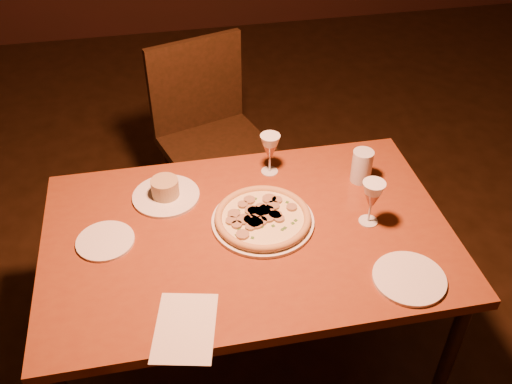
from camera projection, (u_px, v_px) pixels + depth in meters
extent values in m
plane|color=#301D10|center=(307.00, 377.00, 2.30)|extent=(7.00, 7.00, 0.00)
cube|color=brown|center=(248.00, 236.00, 1.92)|extent=(1.36, 0.88, 0.04)
cylinder|color=black|center=(84.00, 257.00, 2.35)|extent=(0.05, 0.05, 0.69)
cylinder|color=black|center=(446.00, 363.00, 1.96)|extent=(0.05, 0.05, 0.69)
cylinder|color=black|center=(371.00, 219.00, 2.53)|extent=(0.05, 0.05, 0.69)
cube|color=black|center=(218.00, 150.00, 2.68)|extent=(0.58, 0.58, 0.04)
cube|color=black|center=(196.00, 84.00, 2.67)|extent=(0.45, 0.17, 0.44)
cylinder|color=black|center=(202.00, 227.00, 2.64)|extent=(0.04, 0.04, 0.48)
cylinder|color=black|center=(171.00, 183.00, 2.90)|extent=(0.04, 0.04, 0.48)
cylinder|color=black|center=(272.00, 202.00, 2.78)|extent=(0.04, 0.04, 0.48)
cylinder|color=black|center=(237.00, 162.00, 3.04)|extent=(0.04, 0.04, 0.48)
cylinder|color=white|center=(263.00, 221.00, 1.94)|extent=(0.35, 0.35, 0.01)
cylinder|color=#F6E7A9|center=(263.00, 218.00, 1.93)|extent=(0.32, 0.32, 0.01)
torus|color=tan|center=(263.00, 217.00, 1.93)|extent=(0.33, 0.33, 0.03)
cylinder|color=white|center=(166.00, 196.00, 2.05)|extent=(0.24, 0.24, 0.01)
cylinder|color=tan|center=(165.00, 188.00, 2.02)|extent=(0.10, 0.10, 0.07)
cylinder|color=silver|center=(362.00, 166.00, 2.09)|extent=(0.08, 0.08, 0.13)
cylinder|color=white|center=(105.00, 241.00, 1.87)|extent=(0.19, 0.19, 0.01)
cylinder|color=white|center=(409.00, 278.00, 1.74)|extent=(0.22, 0.22, 0.01)
cube|color=silver|center=(185.00, 327.00, 1.60)|extent=(0.22, 0.28, 0.00)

